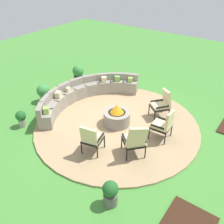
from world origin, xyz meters
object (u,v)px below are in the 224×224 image
at_px(lounge_chair_front_right, 135,140).
at_px(lounge_chair_back_left, 164,124).
at_px(fire_pit, 117,116).
at_px(lounge_chair_back_right, 162,103).
at_px(potted_plant_1, 78,73).
at_px(potted_plant_3, 110,193).
at_px(potted_plant_0, 21,118).
at_px(curved_stone_bench, 84,94).
at_px(potted_plant_2, 43,92).
at_px(lounge_chair_front_left, 91,138).

xyz_separation_m(lounge_chair_front_right, lounge_chair_back_left, (1.19, -0.31, -0.03)).
height_order(fire_pit, lounge_chair_back_right, lounge_chair_back_right).
relative_size(fire_pit, potted_plant_1, 1.12).
bearing_deg(lounge_chair_back_right, potted_plant_3, 138.26).
bearing_deg(fire_pit, potted_plant_3, -147.56).
bearing_deg(lounge_chair_back_right, potted_plant_0, 80.32).
bearing_deg(curved_stone_bench, potted_plant_0, 164.99).
relative_size(curved_stone_bench, lounge_chair_front_right, 3.86).
bearing_deg(potted_plant_1, potted_plant_2, -177.25).
xyz_separation_m(potted_plant_0, potted_plant_1, (3.68, 0.80, 0.09)).
xyz_separation_m(lounge_chair_back_left, potted_plant_0, (-2.13, 4.16, -0.25)).
bearing_deg(lounge_chair_back_right, lounge_chair_front_left, 113.46).
xyz_separation_m(lounge_chair_front_left, potted_plant_3, (-1.08, -1.46, -0.23)).
distance_m(lounge_chair_front_right, lounge_chair_back_right, 2.29).
xyz_separation_m(potted_plant_1, potted_plant_2, (-2.12, -0.10, -0.02)).
relative_size(fire_pit, lounge_chair_front_left, 0.90).
bearing_deg(potted_plant_3, fire_pit, 32.44).
bearing_deg(lounge_chair_back_left, lounge_chair_front_right, 162.56).
bearing_deg(potted_plant_0, curved_stone_bench, -15.01).
height_order(curved_stone_bench, potted_plant_0, curved_stone_bench).
height_order(lounge_chair_front_left, potted_plant_0, lounge_chair_front_left).
relative_size(curved_stone_bench, lounge_chair_back_right, 4.16).
distance_m(fire_pit, potted_plant_2, 3.27).
bearing_deg(potted_plant_0, lounge_chair_back_right, -48.03).
bearing_deg(lounge_chair_front_right, potted_plant_3, -124.96).
height_order(lounge_chair_back_right, potted_plant_1, lounge_chair_back_right).
xyz_separation_m(lounge_chair_back_right, potted_plant_1, (0.47, 4.36, -0.17)).
distance_m(curved_stone_bench, potted_plant_1, 1.91).
bearing_deg(potted_plant_0, lounge_chair_front_right, -76.28).
distance_m(lounge_chair_back_left, potted_plant_1, 5.20).
distance_m(potted_plant_1, potted_plant_3, 6.72).
height_order(curved_stone_bench, potted_plant_2, curved_stone_bench).
bearing_deg(curved_stone_bench, fire_pit, -105.09).
relative_size(curved_stone_bench, lounge_chair_front_left, 4.38).
distance_m(lounge_chair_back_left, potted_plant_3, 2.89).
distance_m(lounge_chair_front_right, potted_plant_0, 3.98).
xyz_separation_m(curved_stone_bench, potted_plant_3, (-3.19, -3.60, -0.01)).
height_order(lounge_chair_front_left, lounge_chair_back_left, lounge_chair_back_left).
distance_m(fire_pit, curved_stone_bench, 1.97).
xyz_separation_m(lounge_chair_front_left, potted_plant_0, (-0.33, 2.80, -0.25)).
bearing_deg(lounge_chair_back_left, potted_plant_1, 69.85).
bearing_deg(lounge_chair_back_left, lounge_chair_back_right, 26.27).
distance_m(fire_pit, potted_plant_1, 3.78).
bearing_deg(potted_plant_3, lounge_chair_back_right, 9.92).
distance_m(lounge_chair_front_right, potted_plant_1, 5.40).
bearing_deg(potted_plant_0, lounge_chair_back_left, -62.90).
height_order(curved_stone_bench, lounge_chair_front_left, lounge_chair_front_left).
bearing_deg(lounge_chair_back_right, fire_pit, 89.86).
bearing_deg(lounge_chair_front_left, curved_stone_bench, 121.49).
distance_m(fire_pit, lounge_chair_back_left, 1.64).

